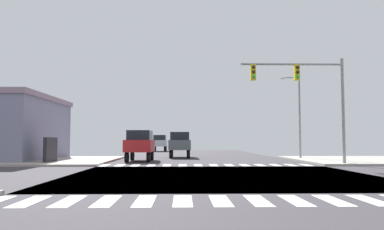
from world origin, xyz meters
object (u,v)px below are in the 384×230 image
object	(u,v)px
street_lamp	(296,109)
suv_middle_3	(140,143)
suv_nearside_1	(180,142)
suv_queued_2	(160,142)
traffic_signal_mast	(304,86)

from	to	relation	value
street_lamp	suv_middle_3	distance (m)	13.50
suv_nearside_1	suv_queued_2	size ratio (longest dim) A/B	1.00
suv_queued_2	suv_middle_3	distance (m)	26.16
traffic_signal_mast	suv_queued_2	xyz separation A→B (m)	(-11.13, 31.19, -3.74)
suv_queued_2	suv_middle_3	xyz separation A→B (m)	(0.00, -26.16, 0.00)
traffic_signal_mast	suv_queued_2	distance (m)	33.33
traffic_signal_mast	street_lamp	distance (m)	7.93
street_lamp	suv_middle_3	xyz separation A→B (m)	(-12.92, -2.65, -2.88)
suv_nearside_1	suv_queued_2	bearing A→B (deg)	-81.49
suv_nearside_1	traffic_signal_mast	bearing A→B (deg)	126.11
street_lamp	traffic_signal_mast	bearing A→B (deg)	-103.06
suv_queued_2	suv_middle_3	size ratio (longest dim) A/B	1.00
street_lamp	suv_queued_2	world-z (taller)	street_lamp
traffic_signal_mast	street_lamp	bearing A→B (deg)	76.94
street_lamp	suv_queued_2	xyz separation A→B (m)	(-12.92, 23.51, -2.88)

